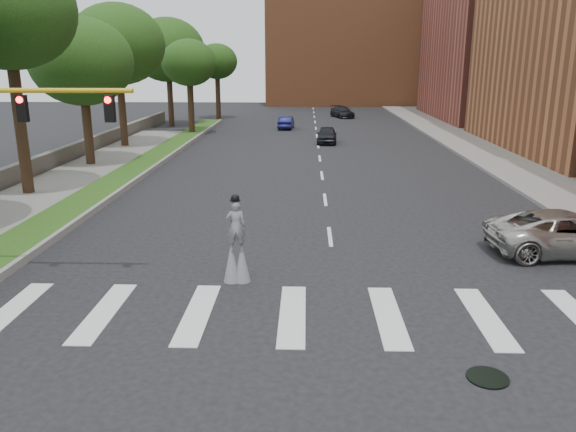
% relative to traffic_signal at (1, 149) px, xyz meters
% --- Properties ---
extents(ground_plane, '(160.00, 160.00, 0.00)m').
position_rel_traffic_signal_xyz_m(ground_plane, '(9.78, -3.00, -4.15)').
color(ground_plane, black).
rests_on(ground_plane, ground).
extents(grass_median, '(2.00, 60.00, 0.25)m').
position_rel_traffic_signal_xyz_m(grass_median, '(-1.72, 17.00, -4.03)').
color(grass_median, '#234915').
rests_on(grass_median, ground).
extents(median_curb, '(0.20, 60.00, 0.28)m').
position_rel_traffic_signal_xyz_m(median_curb, '(-0.67, 17.00, -4.01)').
color(median_curb, gray).
rests_on(median_curb, ground).
extents(sidewalk_right, '(5.00, 90.00, 0.18)m').
position_rel_traffic_signal_xyz_m(sidewalk_right, '(22.28, 22.00, -4.06)').
color(sidewalk_right, slate).
rests_on(sidewalk_right, ground).
extents(stone_wall, '(0.50, 56.00, 1.10)m').
position_rel_traffic_signal_xyz_m(stone_wall, '(-7.22, 19.00, -3.60)').
color(stone_wall, '#57524B').
rests_on(stone_wall, ground).
extents(manhole, '(0.90, 0.90, 0.04)m').
position_rel_traffic_signal_xyz_m(manhole, '(12.78, -5.00, -4.13)').
color(manhole, black).
rests_on(manhole, ground).
extents(building_far, '(16.00, 22.00, 20.00)m').
position_rel_traffic_signal_xyz_m(building_far, '(31.78, 51.00, 5.85)').
color(building_far, brown).
rests_on(building_far, ground).
extents(building_backdrop, '(26.00, 14.00, 18.00)m').
position_rel_traffic_signal_xyz_m(building_backdrop, '(15.78, 75.00, 4.85)').
color(building_backdrop, '#9E5831').
rests_on(building_backdrop, ground).
extents(traffic_signal, '(5.30, 0.23, 6.20)m').
position_rel_traffic_signal_xyz_m(traffic_signal, '(0.00, 0.00, 0.00)').
color(traffic_signal, black).
rests_on(traffic_signal, ground).
extents(stilt_performer, '(0.84, 0.54, 2.77)m').
position_rel_traffic_signal_xyz_m(stilt_performer, '(6.72, 0.33, -3.10)').
color(stilt_performer, black).
rests_on(stilt_performer, ground).
extents(suv_crossing, '(5.67, 2.89, 1.53)m').
position_rel_traffic_signal_xyz_m(suv_crossing, '(18.05, 3.25, -3.38)').
color(suv_crossing, '#AFACA5').
rests_on(suv_crossing, ground).
extents(car_near, '(1.80, 4.03, 1.35)m').
position_rel_traffic_signal_xyz_m(car_near, '(10.53, 30.72, -3.48)').
color(car_near, black).
rests_on(car_near, ground).
extents(car_mid, '(1.58, 3.87, 1.25)m').
position_rel_traffic_signal_xyz_m(car_mid, '(6.81, 40.58, -3.53)').
color(car_mid, '#151549').
rests_on(car_mid, ground).
extents(car_far, '(3.08, 4.86, 1.31)m').
position_rel_traffic_signal_xyz_m(car_far, '(13.11, 52.37, -3.49)').
color(car_far, black).
rests_on(car_far, ground).
extents(tree_2, '(6.42, 6.42, 11.60)m').
position_rel_traffic_signal_xyz_m(tree_2, '(-5.19, 11.36, 4.66)').
color(tree_2, black).
rests_on(tree_2, ground).
extents(tree_3, '(6.32, 6.32, 9.23)m').
position_rel_traffic_signal_xyz_m(tree_3, '(-5.08, 19.55, 2.37)').
color(tree_3, black).
rests_on(tree_3, ground).
extents(tree_4, '(7.07, 7.07, 10.78)m').
position_rel_traffic_signal_xyz_m(tree_4, '(-5.39, 27.58, 3.59)').
color(tree_4, black).
rests_on(tree_4, ground).
extents(tree_5, '(7.43, 7.43, 10.78)m').
position_rel_traffic_signal_xyz_m(tree_5, '(-5.14, 42.32, 3.45)').
color(tree_5, black).
rests_on(tree_5, ground).
extents(tree_6, '(4.86, 4.86, 8.48)m').
position_rel_traffic_signal_xyz_m(tree_6, '(-1.72, 35.75, 2.20)').
color(tree_6, black).
rests_on(tree_6, ground).
extents(tree_7, '(4.67, 4.67, 8.49)m').
position_rel_traffic_signal_xyz_m(tree_7, '(-1.43, 50.12, 2.28)').
color(tree_7, black).
rests_on(tree_7, ground).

